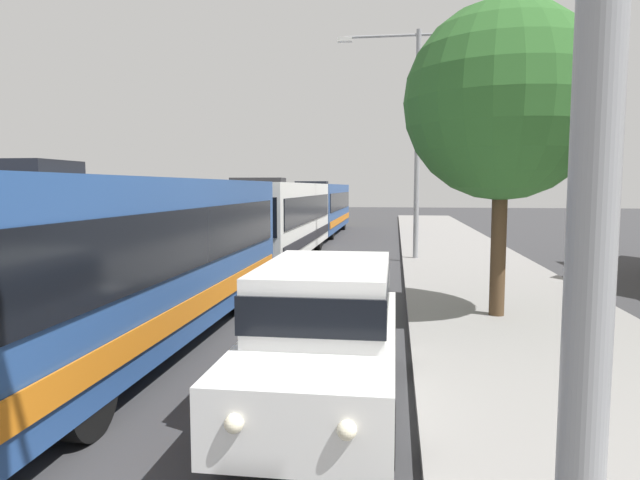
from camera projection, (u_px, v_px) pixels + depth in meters
The scene contains 7 objects.
bus_lead at pixel (134, 255), 9.83m from camera, with size 2.58×11.37×3.21m.
bus_second_in_line at pixel (280, 217), 22.18m from camera, with size 2.58×11.70×3.21m.
bus_middle at pixel (320, 207), 34.15m from camera, with size 2.58×12.10×3.21m.
white_suv at pixel (325, 329), 7.32m from camera, with size 1.86×4.96×1.90m.
box_truck_oncoming at pixel (292, 202), 42.59m from camera, with size 2.35×7.89×3.15m.
streetlamp_mid at pixel (418, 120), 21.02m from camera, with size 6.17×0.28×8.64m.
roadside_tree at pixel (503, 102), 11.51m from camera, with size 4.11×4.11×6.58m.
Camera 1 is at (3.30, 0.85, 2.91)m, focal length 31.04 mm.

